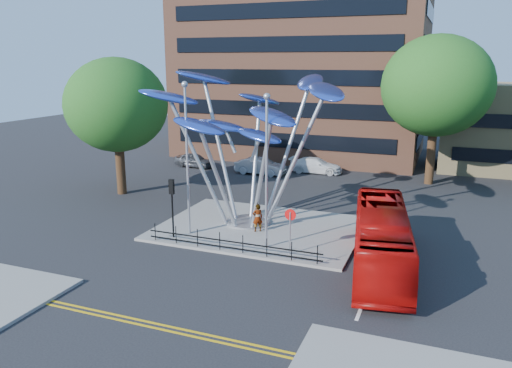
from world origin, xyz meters
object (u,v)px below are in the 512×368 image
at_px(street_lamp_right, 267,158).
at_px(red_bus, 381,238).
at_px(tree_left, 116,105).
at_px(leaf_sculpture, 248,115).
at_px(parked_car_right, 316,165).
at_px(no_entry_sign_island, 290,224).
at_px(street_lamp_left, 187,146).
at_px(parked_car_left, 194,160).
at_px(parked_car_mid, 260,166).
at_px(tree_right, 437,86).
at_px(traffic_light_island, 172,196).
at_px(pedestrian, 258,218).

bearing_deg(street_lamp_right, red_bus, -0.76).
xyz_separation_m(tree_left, leaf_sculpture, (11.93, -3.32, 0.08)).
bearing_deg(parked_car_right, street_lamp_right, -174.62).
bearing_deg(red_bus, parked_car_right, 104.06).
height_order(street_lamp_right, parked_car_right, street_lamp_right).
bearing_deg(no_entry_sign_island, red_bus, 5.00).
bearing_deg(tree_left, street_lamp_left, -34.38).
bearing_deg(parked_car_left, tree_left, -176.27).
xyz_separation_m(street_lamp_left, street_lamp_right, (5.00, -0.50, -0.26)).
height_order(street_lamp_right, parked_car_mid, street_lamp_right).
height_order(tree_right, traffic_light_island, tree_right).
bearing_deg(traffic_light_island, street_lamp_right, 5.19).
bearing_deg(red_bus, tree_right, 76.53).
bearing_deg(street_lamp_left, parked_car_left, 117.41).
bearing_deg(street_lamp_right, parked_car_right, 96.90).
bearing_deg(tree_right, street_lamp_right, -111.54).
bearing_deg(tree_right, red_bus, -94.20).
xyz_separation_m(tree_left, traffic_light_island, (9.00, -7.50, -4.18)).
distance_m(street_lamp_right, parked_car_right, 20.17).
relative_size(tree_right, no_entry_sign_island, 4.94).
xyz_separation_m(street_lamp_right, parked_car_left, (-13.94, 17.74, -4.42)).
height_order(leaf_sculpture, parked_car_mid, leaf_sculpture).
xyz_separation_m(tree_right, tree_left, (-22.00, -12.00, -1.24)).
xyz_separation_m(street_lamp_right, pedestrian, (-1.36, 2.21, -4.10)).
height_order(no_entry_sign_island, parked_car_mid, no_entry_sign_island).
relative_size(leaf_sculpture, pedestrian, 7.57).
relative_size(leaf_sculpture, traffic_light_island, 3.71).
xyz_separation_m(no_entry_sign_island, parked_car_left, (-15.44, 18.23, -1.14)).
distance_m(traffic_light_island, pedestrian, 5.21).
bearing_deg(tree_left, tree_right, 28.61).
height_order(traffic_light_island, no_entry_sign_island, traffic_light_island).
relative_size(street_lamp_left, parked_car_mid, 1.91).
relative_size(leaf_sculpture, no_entry_sign_island, 5.19).
bearing_deg(traffic_light_island, tree_right, 56.31).
bearing_deg(parked_car_left, no_entry_sign_island, -133.02).
relative_size(pedestrian, parked_car_left, 0.42).
height_order(street_lamp_left, pedestrian, street_lamp_left).
height_order(tree_right, parked_car_mid, tree_right).
xyz_separation_m(tree_left, pedestrian, (13.14, -4.79, -5.80)).
xyz_separation_m(street_lamp_right, parked_car_right, (-2.36, 19.54, -4.40)).
height_order(traffic_light_island, parked_car_right, traffic_light_island).
bearing_deg(parked_car_right, red_bus, -158.18).
xyz_separation_m(street_lamp_left, red_bus, (11.10, -0.58, -3.87)).
xyz_separation_m(leaf_sculpture, pedestrian, (1.21, -1.47, -5.88)).
xyz_separation_m(street_lamp_left, pedestrian, (3.64, 1.71, -4.37)).
relative_size(leaf_sculpture, street_lamp_left, 1.45).
relative_size(tree_left, parked_car_mid, 2.24).
xyz_separation_m(leaf_sculpture, traffic_light_island, (-2.93, -4.18, -4.26)).
bearing_deg(pedestrian, parked_car_mid, -105.53).
height_order(tree_left, parked_car_right, tree_left).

